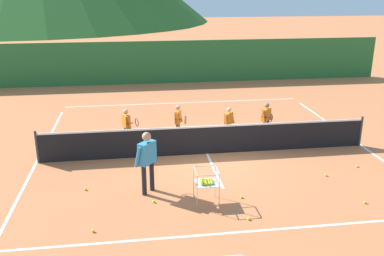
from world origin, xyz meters
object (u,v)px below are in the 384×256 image
(tennis_ball_8, at_px, (357,166))
(tennis_ball_7, at_px, (154,201))
(student_0, at_px, (127,123))
(student_1, at_px, (178,119))
(tennis_ball_0, at_px, (326,175))
(tennis_ball_3, at_px, (241,197))
(student_3, at_px, (266,117))
(tennis_ball_4, at_px, (249,219))
(tennis_ball_2, at_px, (85,189))
(tennis_ball_5, at_px, (93,231))
(ball_cart, at_px, (206,182))
(instructor, at_px, (147,157))
(tennis_ball_6, at_px, (365,202))
(student_2, at_px, (229,121))
(tennis_net, at_px, (207,139))

(tennis_ball_8, bearing_deg, tennis_ball_7, -167.77)
(tennis_ball_7, distance_m, tennis_ball_8, 6.43)
(tennis_ball_8, bearing_deg, student_0, 156.86)
(student_1, height_order, tennis_ball_0, student_1)
(tennis_ball_3, bearing_deg, tennis_ball_7, 177.91)
(student_3, bearing_deg, tennis_ball_4, -111.12)
(tennis_ball_2, bearing_deg, tennis_ball_8, 2.88)
(tennis_ball_3, height_order, tennis_ball_8, same)
(tennis_ball_0, bearing_deg, tennis_ball_2, 179.52)
(student_1, distance_m, tennis_ball_5, 6.29)
(student_0, relative_size, tennis_ball_5, 18.71)
(student_3, xyz_separation_m, tennis_ball_0, (0.74, -3.45, -0.75))
(ball_cart, distance_m, tennis_ball_4, 1.42)
(instructor, relative_size, tennis_ball_0, 25.13)
(instructor, xyz_separation_m, tennis_ball_6, (5.44, -1.41, -0.99))
(student_0, xyz_separation_m, tennis_ball_6, (5.99, -5.13, -0.73))
(ball_cart, bearing_deg, tennis_ball_2, 160.07)
(tennis_ball_4, bearing_deg, student_0, 117.34)
(student_2, xyz_separation_m, tennis_ball_8, (3.37, -2.93, -0.69))
(tennis_net, xyz_separation_m, instructor, (-2.04, -2.48, 0.53))
(tennis_ball_2, distance_m, tennis_ball_5, 2.17)
(student_3, height_order, tennis_ball_4, student_3)
(student_3, bearing_deg, student_0, -179.80)
(instructor, bearing_deg, student_1, 72.16)
(tennis_net, relative_size, tennis_ball_3, 158.48)
(tennis_ball_3, height_order, tennis_ball_4, same)
(tennis_ball_3, relative_size, tennis_ball_6, 1.00)
(tennis_ball_6, bearing_deg, student_1, 128.22)
(tennis_ball_2, bearing_deg, tennis_ball_7, -27.95)
(instructor, distance_m, tennis_ball_7, 1.17)
(instructor, height_order, student_1, instructor)
(tennis_ball_2, relative_size, tennis_ball_5, 1.00)
(tennis_ball_2, distance_m, tennis_ball_8, 8.09)
(ball_cart, relative_size, tennis_ball_3, 13.22)
(student_1, bearing_deg, tennis_ball_0, -42.73)
(student_1, height_order, tennis_ball_6, student_1)
(student_1, bearing_deg, tennis_ball_5, -114.37)
(student_0, bearing_deg, instructor, -81.61)
(student_3, bearing_deg, tennis_ball_7, -134.78)
(student_0, bearing_deg, tennis_ball_2, -108.64)
(tennis_ball_5, xyz_separation_m, tennis_ball_7, (1.43, 1.18, 0.00))
(tennis_net, bearing_deg, tennis_ball_7, -122.00)
(tennis_net, relative_size, student_1, 8.31)
(tennis_ball_7, bearing_deg, student_2, 55.80)
(student_0, xyz_separation_m, student_1, (1.80, 0.18, 0.01))
(student_0, relative_size, tennis_ball_2, 18.71)
(student_0, height_order, tennis_ball_8, student_0)
(student_3, relative_size, tennis_ball_5, 19.04)
(tennis_ball_0, height_order, tennis_ball_6, same)
(student_3, height_order, tennis_ball_6, student_3)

